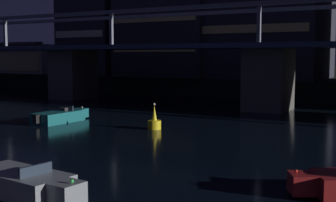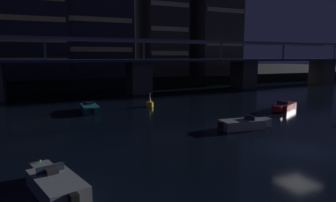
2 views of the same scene
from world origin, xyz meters
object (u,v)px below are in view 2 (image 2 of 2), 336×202
Objects in this scene: river_bridge at (139,70)px; tower_west_tall at (32,30)px; tower_central at (94,8)px; speedboat_near_center at (55,184)px; speedboat_near_right at (244,124)px; speedboat_mid_left at (284,107)px; channel_buoy at (150,103)px; tower_east_tall at (162,18)px; speedboat_mid_center at (89,108)px.

tower_west_tall is (-16.89, 11.75, 7.23)m from river_bridge.
tower_central is 53.77m from speedboat_near_center.
speedboat_near_right is 1.07× the size of speedboat_mid_left.
tower_central reaches higher than speedboat_near_right.
speedboat_near_center is at bearing -114.12° from river_bridge.
tower_central is 43.74m from speedboat_mid_left.
tower_central is 16.36× the size of channel_buoy.
speedboat_mid_left is at bearing -87.55° from tower_east_tall.
speedboat_near_right is (16.43, 6.82, 0.00)m from speedboat_near_center.
channel_buoy is at bearing -86.68° from tower_central.
tower_east_tall reaches higher than speedboat_near_right.
tower_east_tall is 4.86× the size of speedboat_near_right.
channel_buoy is at bearing -115.66° from tower_east_tall.
tower_west_tall reaches higher than speedboat_near_center.
speedboat_mid_left is (26.90, 12.58, 0.00)m from speedboat_near_center.
tower_east_tall is at bearing -9.37° from tower_central.
river_bridge reaches higher than speedboat_mid_center.
tower_west_tall is at bearing 145.17° from river_bridge.
tower_central is at bearing 112.80° from speedboat_mid_left.
tower_central is 5.50× the size of speedboat_near_right.
speedboat_near_center is 21.55m from speedboat_mid_center.
speedboat_mid_left is (27.76, -34.97, -10.94)m from tower_west_tall.
speedboat_mid_left is at bearing -67.20° from tower_central.
tower_west_tall reaches higher than speedboat_near_right.
speedboat_near_center is (-25.40, -47.75, -14.34)m from tower_east_tall.
speedboat_mid_center is at bearing -126.64° from river_bridge.
tower_east_tall is 4.90× the size of speedboat_near_center.
tower_east_tall reaches higher than channel_buoy.
tower_central is 1.13× the size of tower_east_tall.
speedboat_near_center is at bearing -103.39° from speedboat_mid_center.
speedboat_mid_center is (-11.04, -14.84, -3.71)m from river_bridge.
speedboat_near_center is 1.06× the size of speedboat_mid_left.
speedboat_mid_center is (-21.91, 8.38, 0.00)m from speedboat_mid_left.
speedboat_near_center is at bearing -157.46° from speedboat_near_right.
river_bridge is 15.10m from channel_buoy.
tower_east_tall is 14.44× the size of channel_buoy.
speedboat_mid_center is (4.99, 20.96, 0.00)m from speedboat_near_center.
speedboat_near_center is 1.00× the size of speedboat_mid_center.
tower_east_tall is 4.89× the size of speedboat_mid_center.
channel_buoy is (13.66, -26.04, -10.88)m from tower_west_tall.
river_bridge is 19.84× the size of speedboat_mid_left.
speedboat_near_center is at bearing -154.93° from speedboat_mid_left.
speedboat_mid_left is at bearing 25.07° from speedboat_near_center.
river_bridge reaches higher than speedboat_near_right.
channel_buoy is (-3.64, 14.70, 0.06)m from speedboat_near_right.
speedboat_near_right is at bearing -89.20° from river_bridge.
tower_east_tall is (26.26, 0.19, 3.40)m from tower_west_tall.
river_bridge is at bearing 115.09° from speedboat_mid_left.
river_bridge reaches higher than speedboat_near_center.
tower_central is (11.99, 2.55, 5.09)m from tower_west_tall.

